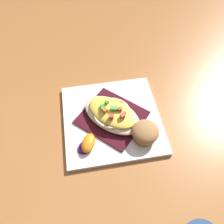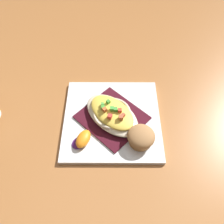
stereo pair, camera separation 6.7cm
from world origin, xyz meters
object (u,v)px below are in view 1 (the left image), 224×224
(square_plate, at_px, (112,119))
(orange_garnish, at_px, (88,144))
(muffin, at_px, (145,132))
(gratin_dish, at_px, (112,114))

(square_plate, height_order, orange_garnish, orange_garnish)
(muffin, bearing_deg, gratin_dish, 57.78)
(gratin_dish, height_order, orange_garnish, gratin_dish)
(gratin_dish, bearing_deg, square_plate, 16.35)
(square_plate, xyz_separation_m, muffin, (-0.06, -0.09, 0.03))
(square_plate, distance_m, gratin_dish, 0.03)
(gratin_dish, relative_size, muffin, 2.81)
(gratin_dish, xyz_separation_m, muffin, (-0.06, -0.09, 0.00))
(muffin, xyz_separation_m, orange_garnish, (-0.04, 0.15, -0.01))
(square_plate, distance_m, muffin, 0.11)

